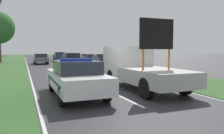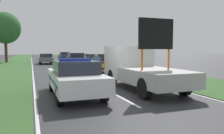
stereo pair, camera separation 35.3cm
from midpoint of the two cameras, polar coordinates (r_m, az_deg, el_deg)
name	(u,v)px [view 2 (the right image)]	position (r m, az deg, el deg)	size (l,w,h in m)	color
ground_plane	(108,91)	(10.58, 0.02, -6.24)	(160.00, 160.00, 0.00)	#333335
lane_markings	(60,65)	(28.21, -12.97, 0.46)	(6.80, 65.99, 0.01)	silver
grass_verge_left	(11,65)	(29.88, -24.60, 0.41)	(4.78, 120.00, 0.03)	#38602D
grass_verge_right	(100,63)	(31.27, -2.75, 0.99)	(4.78, 120.00, 0.03)	#38602D
police_car	(75,78)	(9.45, -8.65, -2.75)	(1.89, 4.91, 1.62)	white
work_truck	(138,67)	(11.36, 7.76, -0.04)	(2.17, 5.84, 3.35)	white
road_barrier	(89,67)	(14.18, -5.32, 0.01)	(3.01, 0.08, 1.04)	black
police_officer	(85,67)	(13.08, -6.23, -0.02)	(0.57, 0.36, 1.58)	#191E38
pedestrian_civilian	(96,65)	(13.73, -3.39, 0.62)	(0.63, 0.40, 1.77)	#191E38
traffic_cone_near_police	(132,75)	(14.87, 5.85, -2.02)	(0.41, 0.41, 0.56)	black
traffic_cone_centre_front	(115,74)	(15.18, 1.55, -1.78)	(0.44, 0.44, 0.61)	black
queued_car_wagon_maroon	(97,63)	(19.15, -3.54, 1.09)	(1.82, 4.38, 1.60)	maroon
queued_car_sedan_black	(76,59)	(26.16, -9.11, 1.98)	(1.82, 4.64, 1.58)	black
queued_car_suv_grey	(46,58)	(31.59, -16.59, 2.16)	(1.79, 4.39, 1.41)	slate
queued_car_hatch_blue	(65,56)	(37.87, -12.03, 2.73)	(1.71, 4.16, 1.55)	navy
roadside_tree_near_right	(5,28)	(36.79, -25.89, 9.14)	(4.49, 4.49, 7.57)	#4C3823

